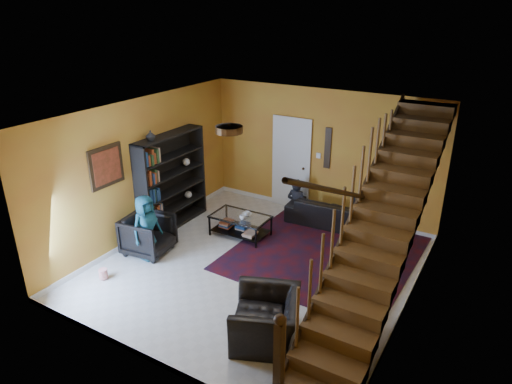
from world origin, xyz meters
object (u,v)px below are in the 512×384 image
bookshelf (172,183)px  armchair_right (266,319)px  armchair_left (148,235)px  coffee_table (240,224)px  sofa (333,213)px

bookshelf → armchair_right: (3.46, -2.16, -0.62)m
armchair_left → coffee_table: bearing=-45.5°
sofa → armchair_right: 3.90m
sofa → coffee_table: (-1.43, -1.41, -0.03)m
sofa → coffee_table: 2.01m
sofa → armchair_left: size_ratio=2.33×
sofa → armchair_right: (0.54, -3.86, 0.06)m
bookshelf → sofa: bearing=30.2°
bookshelf → armchair_left: size_ratio=2.41×
bookshelf → armchair_left: bookshelf is taller
armchair_right → coffee_table: armchair_right is taller
bookshelf → coffee_table: bookshelf is taller
armchair_right → coffee_table: size_ratio=0.89×
sofa → armchair_left: (-2.57, -2.87, 0.09)m
sofa → coffee_table: size_ratio=1.65×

